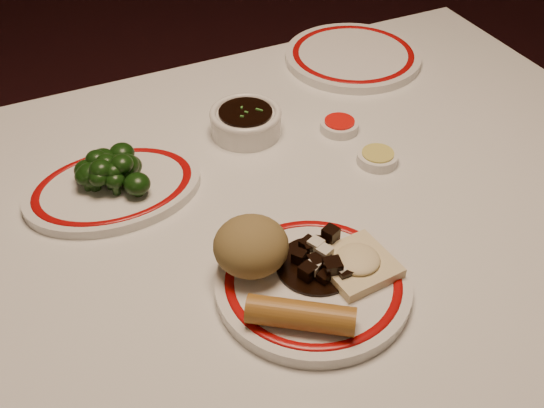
{
  "coord_description": "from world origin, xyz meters",
  "views": [
    {
      "loc": [
        -0.36,
        -0.67,
        1.39
      ],
      "look_at": [
        -0.06,
        -0.04,
        0.8
      ],
      "focal_mm": 45.0,
      "sensor_mm": 36.0,
      "label": 1
    }
  ],
  "objects_px": {
    "spring_roll": "(301,315)",
    "broccoli_plate": "(113,188)",
    "dining_table": "(295,247)",
    "soy_bowl": "(246,123)",
    "main_plate": "(313,284)",
    "rice_mound": "(251,246)",
    "fried_wonton": "(357,263)",
    "broccoli_pile": "(111,169)",
    "stirfry_heap": "(320,261)"
  },
  "relations": [
    {
      "from": "broccoli_plate",
      "to": "soy_bowl",
      "type": "bearing_deg",
      "value": 13.95
    },
    {
      "from": "spring_roll",
      "to": "broccoli_plate",
      "type": "xyz_separation_m",
      "value": [
        -0.13,
        0.35,
        -0.03
      ]
    },
    {
      "from": "fried_wonton",
      "to": "broccoli_plate",
      "type": "bearing_deg",
      "value": 127.55
    },
    {
      "from": "dining_table",
      "to": "broccoli_plate",
      "type": "bearing_deg",
      "value": 150.29
    },
    {
      "from": "dining_table",
      "to": "stirfry_heap",
      "type": "distance_m",
      "value": 0.19
    },
    {
      "from": "main_plate",
      "to": "spring_roll",
      "type": "height_order",
      "value": "spring_roll"
    },
    {
      "from": "dining_table",
      "to": "broccoli_plate",
      "type": "relative_size",
      "value": 4.55
    },
    {
      "from": "fried_wonton",
      "to": "broccoli_pile",
      "type": "height_order",
      "value": "broccoli_pile"
    },
    {
      "from": "main_plate",
      "to": "stirfry_heap",
      "type": "distance_m",
      "value": 0.03
    },
    {
      "from": "fried_wonton",
      "to": "spring_roll",
      "type": "bearing_deg",
      "value": -154.68
    },
    {
      "from": "rice_mound",
      "to": "soy_bowl",
      "type": "height_order",
      "value": "rice_mound"
    },
    {
      "from": "broccoli_plate",
      "to": "broccoli_pile",
      "type": "height_order",
      "value": "broccoli_pile"
    },
    {
      "from": "fried_wonton",
      "to": "broccoli_plate",
      "type": "height_order",
      "value": "fried_wonton"
    },
    {
      "from": "main_plate",
      "to": "stirfry_heap",
      "type": "bearing_deg",
      "value": 44.01
    },
    {
      "from": "dining_table",
      "to": "stirfry_heap",
      "type": "height_order",
      "value": "stirfry_heap"
    },
    {
      "from": "dining_table",
      "to": "spring_roll",
      "type": "distance_m",
      "value": 0.28
    },
    {
      "from": "fried_wonton",
      "to": "soy_bowl",
      "type": "xyz_separation_m",
      "value": [
        0.01,
        0.36,
        -0.01
      ]
    },
    {
      "from": "main_plate",
      "to": "broccoli_pile",
      "type": "distance_m",
      "value": 0.35
    },
    {
      "from": "stirfry_heap",
      "to": "soy_bowl",
      "type": "distance_m",
      "value": 0.34
    },
    {
      "from": "spring_roll",
      "to": "broccoli_plate",
      "type": "relative_size",
      "value": 0.48
    },
    {
      "from": "dining_table",
      "to": "soy_bowl",
      "type": "relative_size",
      "value": 10.42
    },
    {
      "from": "main_plate",
      "to": "spring_roll",
      "type": "xyz_separation_m",
      "value": [
        -0.05,
        -0.06,
        0.02
      ]
    },
    {
      "from": "soy_bowl",
      "to": "main_plate",
      "type": "bearing_deg",
      "value": -100.32
    },
    {
      "from": "main_plate",
      "to": "fried_wonton",
      "type": "xyz_separation_m",
      "value": [
        0.06,
        -0.01,
        0.02
      ]
    },
    {
      "from": "spring_roll",
      "to": "soy_bowl",
      "type": "xyz_separation_m",
      "value": [
        0.11,
        0.41,
        -0.02
      ]
    },
    {
      "from": "rice_mound",
      "to": "fried_wonton",
      "type": "relative_size",
      "value": 1.0
    },
    {
      "from": "stirfry_heap",
      "to": "broccoli_pile",
      "type": "relative_size",
      "value": 0.9
    },
    {
      "from": "dining_table",
      "to": "soy_bowl",
      "type": "distance_m",
      "value": 0.22
    },
    {
      "from": "stirfry_heap",
      "to": "soy_bowl",
      "type": "relative_size",
      "value": 0.91
    },
    {
      "from": "rice_mound",
      "to": "stirfry_heap",
      "type": "height_order",
      "value": "rice_mound"
    },
    {
      "from": "stirfry_heap",
      "to": "broccoli_plate",
      "type": "distance_m",
      "value": 0.34
    },
    {
      "from": "stirfry_heap",
      "to": "main_plate",
      "type": "bearing_deg",
      "value": -135.99
    },
    {
      "from": "dining_table",
      "to": "rice_mound",
      "type": "relative_size",
      "value": 12.62
    },
    {
      "from": "main_plate",
      "to": "broccoli_pile",
      "type": "height_order",
      "value": "broccoli_pile"
    },
    {
      "from": "dining_table",
      "to": "broccoli_plate",
      "type": "distance_m",
      "value": 0.29
    },
    {
      "from": "fried_wonton",
      "to": "soy_bowl",
      "type": "bearing_deg",
      "value": 89.03
    },
    {
      "from": "soy_bowl",
      "to": "stirfry_heap",
      "type": "bearing_deg",
      "value": -97.91
    },
    {
      "from": "dining_table",
      "to": "soy_bowl",
      "type": "xyz_separation_m",
      "value": [
        0.01,
        0.19,
        0.11
      ]
    },
    {
      "from": "main_plate",
      "to": "rice_mound",
      "type": "bearing_deg",
      "value": 136.63
    },
    {
      "from": "fried_wonton",
      "to": "main_plate",
      "type": "bearing_deg",
      "value": 173.61
    },
    {
      "from": "rice_mound",
      "to": "broccoli_plate",
      "type": "height_order",
      "value": "rice_mound"
    },
    {
      "from": "main_plate",
      "to": "stirfry_heap",
      "type": "xyz_separation_m",
      "value": [
        0.02,
        0.02,
        0.02
      ]
    },
    {
      "from": "broccoli_plate",
      "to": "broccoli_pile",
      "type": "bearing_deg",
      "value": 69.87
    },
    {
      "from": "broccoli_plate",
      "to": "spring_roll",
      "type": "bearing_deg",
      "value": -70.29
    },
    {
      "from": "dining_table",
      "to": "rice_mound",
      "type": "distance_m",
      "value": 0.22
    },
    {
      "from": "dining_table",
      "to": "soy_bowl",
      "type": "height_order",
      "value": "soy_bowl"
    },
    {
      "from": "broccoli_pile",
      "to": "spring_roll",
      "type": "bearing_deg",
      "value": -70.81
    },
    {
      "from": "dining_table",
      "to": "rice_mound",
      "type": "height_order",
      "value": "rice_mound"
    },
    {
      "from": "fried_wonton",
      "to": "broccoli_plate",
      "type": "xyz_separation_m",
      "value": [
        -0.23,
        0.3,
        -0.02
      ]
    },
    {
      "from": "broccoli_plate",
      "to": "main_plate",
      "type": "bearing_deg",
      "value": -59.55
    }
  ]
}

